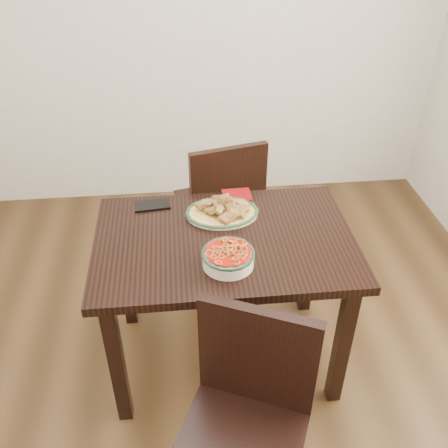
{
  "coord_description": "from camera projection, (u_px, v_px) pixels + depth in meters",
  "views": [
    {
      "loc": [
        -0.07,
        -1.56,
        2.04
      ],
      "look_at": [
        0.11,
        0.15,
        0.81
      ],
      "focal_mm": 40.0,
      "sensor_mm": 36.0,
      "label": 1
    }
  ],
  "objects": [
    {
      "name": "napkin",
      "position": [
        237.0,
        195.0,
        2.4
      ],
      "size": [
        0.14,
        0.12,
        0.01
      ],
      "primitive_type": "cube",
      "rotation": [
        0.0,
        0.0,
        0.03
      ],
      "color": "maroon",
      "rests_on": "dining_table"
    },
    {
      "name": "smartphone",
      "position": [
        152.0,
        205.0,
        2.33
      ],
      "size": [
        0.17,
        0.11,
        0.01
      ],
      "primitive_type": "cube",
      "rotation": [
        0.0,
        0.0,
        0.11
      ],
      "color": "black",
      "rests_on": "dining_table"
    },
    {
      "name": "chair_near",
      "position": [
        247.0,
        412.0,
        1.73
      ],
      "size": [
        0.56,
        0.56,
        0.89
      ],
      "rotation": [
        0.0,
        0.0,
        -0.43
      ],
      "color": "black",
      "rests_on": "ground"
    },
    {
      "name": "wall_back",
      "position": [
        180.0,
        13.0,
        3.11
      ],
      "size": [
        3.5,
        0.1,
        2.6
      ],
      "primitive_type": "cube",
      "color": "silver",
      "rests_on": "ground"
    },
    {
      "name": "noodle_bowl",
      "position": [
        228.0,
        256.0,
        1.96
      ],
      "size": [
        0.22,
        0.22,
        0.08
      ],
      "color": "white",
      "rests_on": "dining_table"
    },
    {
      "name": "fish_plate",
      "position": [
        222.0,
        207.0,
        2.25
      ],
      "size": [
        0.33,
        0.25,
        0.11
      ],
      "color": "beige",
      "rests_on": "dining_table"
    },
    {
      "name": "floor",
      "position": [
        205.0,
        377.0,
        2.45
      ],
      "size": [
        3.5,
        3.5,
        0.0
      ],
      "primitive_type": "plane",
      "color": "#372411",
      "rests_on": "ground"
    },
    {
      "name": "chair_far",
      "position": [
        222.0,
        202.0,
        2.82
      ],
      "size": [
        0.51,
        0.51,
        0.89
      ],
      "rotation": [
        0.0,
        0.0,
        3.38
      ],
      "color": "black",
      "rests_on": "ground"
    },
    {
      "name": "dining_table",
      "position": [
        224.0,
        258.0,
        2.19
      ],
      "size": [
        1.11,
        0.74,
        0.75
      ],
      "color": "black",
      "rests_on": "ground"
    }
  ]
}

